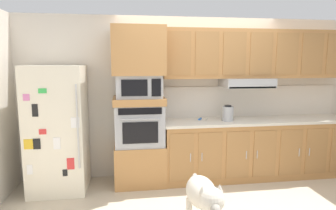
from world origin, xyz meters
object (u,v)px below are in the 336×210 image
microwave (139,86)px  electric_kettle (228,113)px  refrigerator (58,129)px  built_in_oven (139,124)px  screwdriver (200,119)px  dog (203,196)px

microwave → electric_kettle: bearing=-2.0°
refrigerator → electric_kettle: 2.48m
built_in_oven → microwave: microwave is taller
refrigerator → screwdriver: size_ratio=10.54×
refrigerator → built_in_oven: size_ratio=2.51×
refrigerator → microwave: refrigerator is taller
refrigerator → dog: refrigerator is taller
microwave → dog: microwave is taller
screwdriver → built_in_oven: bearing=-175.0°
microwave → screwdriver: (0.95, 0.08, -0.53)m
microwave → dog: bearing=-68.5°
microwave → electric_kettle: 1.40m
microwave → dog: (0.58, -1.47, -1.02)m
refrigerator → microwave: size_ratio=2.73×
built_in_oven → screwdriver: bearing=5.0°
electric_kettle → dog: electric_kettle is taller
dog → electric_kettle: bearing=151.4°
refrigerator → screwdriver: bearing=4.1°
refrigerator → microwave: bearing=3.4°
screwdriver → electric_kettle: (0.39, -0.13, 0.10)m
built_in_oven → dog: 1.64m
refrigerator → dog: 2.26m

